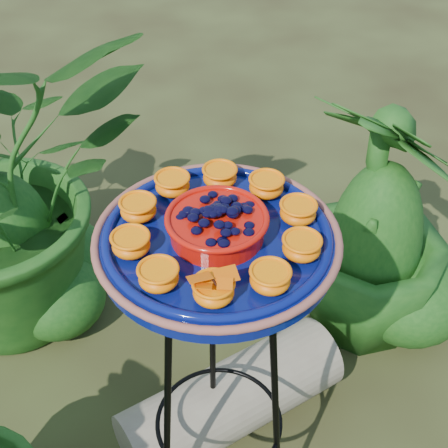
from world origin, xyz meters
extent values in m
torus|color=black|center=(0.01, -0.05, 0.84)|extent=(0.25, 0.25, 0.02)
torus|color=black|center=(0.01, -0.05, 0.30)|extent=(0.32, 0.32, 0.01)
cylinder|color=black|center=(0.01, 0.09, 0.42)|extent=(0.02, 0.08, 0.84)
cylinder|color=black|center=(-0.12, -0.11, 0.42)|extent=(0.08, 0.05, 0.84)
cylinder|color=black|center=(0.12, -0.12, 0.42)|extent=(0.08, 0.06, 0.84)
cylinder|color=#071159|center=(0.01, -0.05, 0.87)|extent=(0.45, 0.45, 0.04)
torus|color=brown|center=(0.01, -0.05, 0.89)|extent=(0.45, 0.45, 0.02)
torus|color=#071159|center=(0.01, -0.05, 0.90)|extent=(0.42, 0.42, 0.02)
cylinder|color=#BB1007|center=(0.01, -0.05, 0.91)|extent=(0.17, 0.17, 0.04)
torus|color=#BB1007|center=(0.01, -0.05, 0.94)|extent=(0.19, 0.19, 0.01)
ellipsoid|color=black|center=(0.01, -0.05, 0.94)|extent=(0.15, 0.15, 0.03)
ellipsoid|color=#FF7302|center=(0.16, -0.03, 0.91)|extent=(0.07, 0.07, 0.03)
cylinder|color=#FF8F05|center=(0.16, -0.03, 0.93)|extent=(0.06, 0.06, 0.01)
ellipsoid|color=#FF7302|center=(0.12, 0.06, 0.91)|extent=(0.07, 0.07, 0.03)
cylinder|color=#FF8F05|center=(0.12, 0.06, 0.93)|extent=(0.06, 0.06, 0.01)
ellipsoid|color=#FF7302|center=(0.03, 0.11, 0.91)|extent=(0.07, 0.07, 0.03)
cylinder|color=#FF8F05|center=(0.03, 0.11, 0.93)|extent=(0.06, 0.06, 0.01)
ellipsoid|color=#FF7302|center=(-0.06, 0.09, 0.91)|extent=(0.07, 0.07, 0.03)
cylinder|color=#FF8F05|center=(-0.06, 0.09, 0.93)|extent=(0.06, 0.06, 0.01)
ellipsoid|color=#FF7302|center=(-0.13, 0.03, 0.91)|extent=(0.07, 0.07, 0.03)
cylinder|color=#FF8F05|center=(-0.13, 0.03, 0.93)|extent=(0.06, 0.06, 0.01)
ellipsoid|color=#FF7302|center=(-0.15, -0.07, 0.91)|extent=(0.07, 0.07, 0.03)
cylinder|color=#FF8F05|center=(-0.15, -0.07, 0.93)|extent=(0.06, 0.06, 0.01)
ellipsoid|color=#FF7302|center=(-0.11, -0.15, 0.91)|extent=(0.07, 0.07, 0.03)
cylinder|color=#FF8F05|center=(-0.11, -0.15, 0.93)|extent=(0.06, 0.06, 0.01)
ellipsoid|color=#FF7302|center=(-0.02, -0.20, 0.91)|extent=(0.07, 0.07, 0.03)
cylinder|color=#FF8F05|center=(-0.02, -0.20, 0.93)|extent=(0.06, 0.06, 0.01)
ellipsoid|color=#FF7302|center=(0.07, -0.19, 0.91)|extent=(0.07, 0.07, 0.03)
cylinder|color=#FF8F05|center=(0.07, -0.19, 0.93)|extent=(0.06, 0.06, 0.01)
ellipsoid|color=#FF7302|center=(0.14, -0.12, 0.91)|extent=(0.07, 0.07, 0.03)
cylinder|color=#FF8F05|center=(0.14, -0.12, 0.93)|extent=(0.06, 0.06, 0.01)
cylinder|color=black|center=(-0.02, -0.20, 0.94)|extent=(0.01, 0.03, 0.00)
cube|color=#FD5505|center=(-0.04, -0.19, 0.94)|extent=(0.04, 0.03, 0.01)
cube|color=#FD5505|center=(0.00, -0.19, 0.94)|extent=(0.04, 0.03, 0.01)
cylinder|color=gray|center=(0.07, 0.14, 0.11)|extent=(0.68, 0.46, 0.22)
imported|color=#164712|center=(0.56, 0.47, 0.43)|extent=(0.66, 0.66, 0.85)
camera|label=1|loc=(-0.11, -0.88, 1.64)|focal=50.00mm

